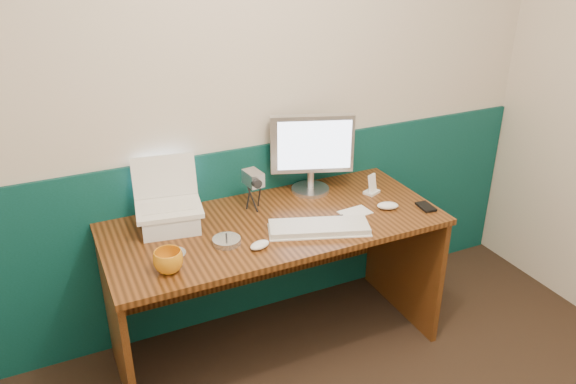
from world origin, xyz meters
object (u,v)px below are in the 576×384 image
laptop (167,187)px  monitor (311,153)px  camcorder (254,192)px  keyboard (319,228)px  mug (168,261)px  desk (275,287)px

laptop → monitor: bearing=15.4°
monitor → camcorder: 0.38m
monitor → camcorder: bearing=-149.2°
keyboard → mug: (-0.71, -0.04, 0.03)m
laptop → keyboard: 0.72m
desk → laptop: laptop is taller
keyboard → mug: mug is taller
laptop → mug: laptop is taller
monitor → keyboard: bearing=-92.2°
monitor → laptop: bearing=-154.0°
desk → mug: bearing=-159.7°
laptop → keyboard: size_ratio=0.65×
mug → camcorder: size_ratio=0.65×
mug → desk: bearing=20.3°
desk → laptop: bearing=162.5°
desk → camcorder: size_ratio=8.63×
monitor → mug: monitor is taller
desk → camcorder: (-0.04, 0.16, 0.47)m
desk → keyboard: keyboard is taller
desk → keyboard: bearing=-48.1°
mug → camcorder: bearing=35.5°
keyboard → camcorder: (-0.19, 0.33, 0.08)m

